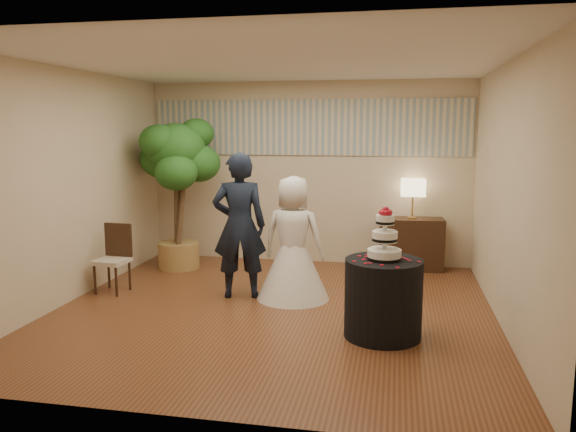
% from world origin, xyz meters
% --- Properties ---
extents(floor, '(5.00, 5.00, 0.00)m').
position_xyz_m(floor, '(0.00, 0.00, 0.00)').
color(floor, brown).
rests_on(floor, ground).
extents(ceiling, '(5.00, 5.00, 0.00)m').
position_xyz_m(ceiling, '(0.00, 0.00, 2.80)').
color(ceiling, white).
rests_on(ceiling, wall_back).
extents(wall_back, '(5.00, 0.06, 2.80)m').
position_xyz_m(wall_back, '(0.00, 2.50, 1.40)').
color(wall_back, beige).
rests_on(wall_back, ground).
extents(wall_front, '(5.00, 0.06, 2.80)m').
position_xyz_m(wall_front, '(0.00, -2.50, 1.40)').
color(wall_front, beige).
rests_on(wall_front, ground).
extents(wall_left, '(0.06, 5.00, 2.80)m').
position_xyz_m(wall_left, '(-2.50, 0.00, 1.40)').
color(wall_left, beige).
rests_on(wall_left, ground).
extents(wall_right, '(0.06, 5.00, 2.80)m').
position_xyz_m(wall_right, '(2.50, 0.00, 1.40)').
color(wall_right, beige).
rests_on(wall_right, ground).
extents(mural_border, '(4.90, 0.02, 0.85)m').
position_xyz_m(mural_border, '(0.00, 2.48, 2.10)').
color(mural_border, '#B1B3A4').
rests_on(mural_border, wall_back).
extents(groom, '(0.74, 0.58, 1.81)m').
position_xyz_m(groom, '(-0.52, 0.45, 0.90)').
color(groom, black).
rests_on(groom, floor).
extents(bride, '(1.00, 1.00, 1.53)m').
position_xyz_m(bride, '(0.14, 0.51, 0.76)').
color(bride, white).
rests_on(bride, floor).
extents(cake_table, '(0.88, 0.88, 0.80)m').
position_xyz_m(cake_table, '(1.27, -0.58, 0.40)').
color(cake_table, black).
rests_on(cake_table, floor).
extents(wedding_cake, '(0.34, 0.34, 0.53)m').
position_xyz_m(wedding_cake, '(1.27, -0.58, 1.06)').
color(wedding_cake, white).
rests_on(wedding_cake, cake_table).
extents(console, '(0.95, 0.48, 0.77)m').
position_xyz_m(console, '(1.61, 2.27, 0.39)').
color(console, '#301D11').
rests_on(console, floor).
extents(table_lamp, '(0.35, 0.35, 0.58)m').
position_xyz_m(table_lamp, '(1.61, 2.27, 1.06)').
color(table_lamp, beige).
rests_on(table_lamp, console).
extents(ficus_tree, '(1.52, 1.52, 2.28)m').
position_xyz_m(ficus_tree, '(-1.82, 1.68, 1.14)').
color(ficus_tree, '#255D1E').
rests_on(ficus_tree, floor).
extents(side_chair, '(0.44, 0.46, 0.87)m').
position_xyz_m(side_chair, '(-2.18, 0.32, 0.44)').
color(side_chair, '#301D11').
rests_on(side_chair, floor).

